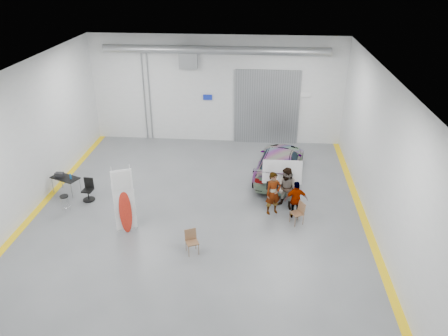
# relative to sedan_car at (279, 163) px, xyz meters

# --- Properties ---
(ground) EXTENTS (16.00, 16.00, 0.00)m
(ground) POSITION_rel_sedan_car_xyz_m (-3.46, -3.70, -0.72)
(ground) COLOR #5A5C61
(ground) RESTS_ON ground
(room_shell) EXTENTS (14.02, 16.18, 6.01)m
(room_shell) POSITION_rel_sedan_car_xyz_m (-3.23, -1.48, 3.35)
(room_shell) COLOR silver
(room_shell) RESTS_ON ground
(sedan_car) EXTENTS (2.83, 5.26, 1.45)m
(sedan_car) POSITION_rel_sedan_car_xyz_m (0.00, 0.00, 0.00)
(sedan_car) COLOR silver
(sedan_car) RESTS_ON ground
(person_a) EXTENTS (0.81, 0.70, 1.88)m
(person_a) POSITION_rel_sedan_car_xyz_m (-0.37, -3.41, 0.21)
(person_a) COLOR #866149
(person_a) RESTS_ON ground
(person_b) EXTENTS (1.15, 1.08, 1.88)m
(person_b) POSITION_rel_sedan_car_xyz_m (0.22, -2.98, 0.21)
(person_b) COLOR #455F80
(person_b) RESTS_ON ground
(person_c) EXTENTS (0.99, 0.52, 1.63)m
(person_c) POSITION_rel_sedan_car_xyz_m (0.56, -3.65, 0.09)
(person_c) COLOR #9F6D35
(person_c) RESTS_ON ground
(surfboard_display) EXTENTS (0.75, 0.44, 2.84)m
(surfboard_display) POSITION_rel_sedan_car_xyz_m (-6.14, -5.27, 0.43)
(surfboard_display) COLOR white
(surfboard_display) RESTS_ON ground
(folding_chair_near) EXTENTS (0.56, 0.60, 0.90)m
(folding_chair_near) POSITION_rel_sedan_car_xyz_m (-3.30, -6.40, -0.44)
(folding_chair_near) COLOR brown
(folding_chair_near) RESTS_ON ground
(folding_chair_far) EXTENTS (0.59, 0.72, 0.93)m
(folding_chair_far) POSITION_rel_sedan_car_xyz_m (0.59, -4.13, -0.43)
(folding_chair_far) COLOR brown
(folding_chair_far) RESTS_ON ground
(shop_stool) EXTENTS (0.37, 0.37, 0.73)m
(shop_stool) POSITION_rel_sedan_car_xyz_m (-9.06, -4.00, -0.36)
(shop_stool) COLOR black
(shop_stool) RESTS_ON ground
(work_table) EXTENTS (1.42, 1.08, 1.04)m
(work_table) POSITION_rel_sedan_car_xyz_m (-9.70, -2.50, 0.08)
(work_table) COLOR gray
(work_table) RESTS_ON ground
(office_chair) EXTENTS (0.53, 0.53, 1.00)m
(office_chair) POSITION_rel_sedan_car_xyz_m (-8.42, -2.99, -0.28)
(office_chair) COLOR black
(office_chair) RESTS_ON ground
(trunk_lid) EXTENTS (1.69, 1.03, 0.04)m
(trunk_lid) POSITION_rel_sedan_car_xyz_m (0.00, -2.25, 0.74)
(trunk_lid) COLOR silver
(trunk_lid) RESTS_ON sedan_car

